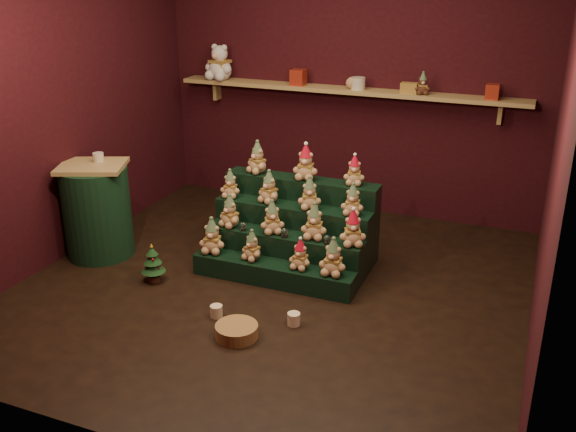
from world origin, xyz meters
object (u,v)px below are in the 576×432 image
at_px(mug_right, 294,319).
at_px(wicker_basket, 237,331).
at_px(brown_bear, 423,84).
at_px(riser_tier_front, 273,273).
at_px(mug_left, 216,311).
at_px(snow_globe_a, 243,226).
at_px(snow_globe_c, 327,240).
at_px(snow_globe_b, 285,233).
at_px(side_table, 97,211).
at_px(white_bear, 220,58).
at_px(mini_christmas_tree, 153,263).

xyz_separation_m(mug_right, wicker_basket, (-0.32, -0.31, 0.00)).
height_order(wicker_basket, brown_bear, brown_bear).
xyz_separation_m(riser_tier_front, mug_left, (-0.18, -0.66, -0.04)).
relative_size(snow_globe_a, snow_globe_c, 0.97).
height_order(snow_globe_a, mug_right, snow_globe_a).
xyz_separation_m(snow_globe_b, snow_globe_c, (0.37, 0.00, -0.00)).
bearing_deg(wicker_basket, riser_tier_front, 95.79).
relative_size(side_table, brown_bear, 4.15).
relative_size(mug_left, wicker_basket, 0.30).
height_order(snow_globe_c, side_table, side_table).
bearing_deg(riser_tier_front, white_bear, 127.64).
bearing_deg(wicker_basket, side_table, 155.80).
xyz_separation_m(side_table, mug_right, (2.10, -0.49, -0.38)).
height_order(mini_christmas_tree, wicker_basket, mini_christmas_tree).
bearing_deg(mug_right, snow_globe_a, 136.47).
bearing_deg(mug_left, mug_right, 10.92).
distance_m(mini_christmas_tree, brown_bear, 3.02).
bearing_deg(mini_christmas_tree, side_table, 159.13).
distance_m(snow_globe_a, white_bear, 2.24).
height_order(snow_globe_a, wicker_basket, snow_globe_a).
xyz_separation_m(mini_christmas_tree, wicker_basket, (1.03, -0.51, -0.12)).
bearing_deg(riser_tier_front, snow_globe_c, 21.18).
height_order(snow_globe_a, mug_left, snow_globe_a).
xyz_separation_m(snow_globe_c, mug_right, (-0.01, -0.71, -0.35)).
xyz_separation_m(snow_globe_c, brown_bear, (0.38, 1.62, 1.02)).
xyz_separation_m(riser_tier_front, snow_globe_a, (-0.34, 0.16, 0.31)).
height_order(riser_tier_front, mug_left, riser_tier_front).
height_order(side_table, mini_christmas_tree, side_table).
bearing_deg(snow_globe_a, white_bear, 122.41).
distance_m(riser_tier_front, snow_globe_a, 0.49).
bearing_deg(mini_christmas_tree, snow_globe_a, 40.27).
bearing_deg(wicker_basket, white_bear, 118.95).
xyz_separation_m(snow_globe_b, brown_bear, (0.76, 1.62, 1.02)).
distance_m(snow_globe_a, snow_globe_b, 0.38).
bearing_deg(snow_globe_b, snow_globe_c, 0.00).
xyz_separation_m(riser_tier_front, snow_globe_b, (0.04, 0.16, 0.31)).
bearing_deg(side_table, snow_globe_a, -13.10).
bearing_deg(white_bear, snow_globe_a, -45.94).
bearing_deg(white_bear, side_table, -88.21).
distance_m(snow_globe_c, wicker_basket, 1.13).
bearing_deg(wicker_basket, snow_globe_b, 92.75).
distance_m(side_table, mug_left, 1.67).
relative_size(wicker_basket, brown_bear, 1.49).
bearing_deg(side_table, mug_left, -44.12).
bearing_deg(riser_tier_front, mini_christmas_tree, -159.82).
bearing_deg(mini_christmas_tree, brown_bear, 50.76).
xyz_separation_m(snow_globe_b, side_table, (-1.73, -0.22, 0.02)).
relative_size(snow_globe_c, side_table, 0.09).
distance_m(snow_globe_c, side_table, 2.12).
xyz_separation_m(mini_christmas_tree, white_bear, (-0.43, 2.13, 1.38)).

